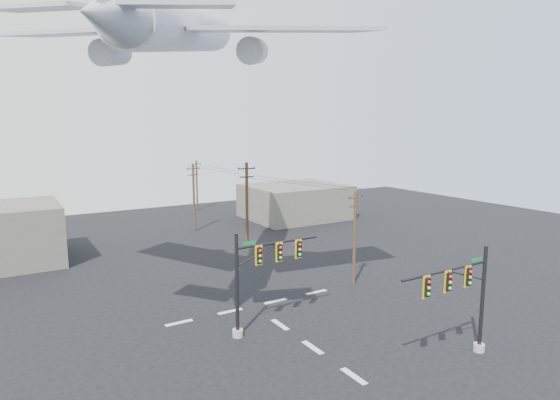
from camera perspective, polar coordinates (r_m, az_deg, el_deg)
ground at (r=28.30m, az=8.98°, el=-20.45°), size 120.00×120.00×0.00m
lane_markings at (r=32.07m, az=2.58°, el=-16.59°), size 14.00×21.20×0.01m
signal_mast_near at (r=30.17m, az=21.60°, el=-11.04°), size 7.28×0.74×6.75m
signal_mast_far at (r=31.67m, az=-2.62°, el=-9.20°), size 6.64×0.77×7.04m
utility_pole_a at (r=41.26m, az=9.09°, el=-4.41°), size 1.67×0.28×8.33m
utility_pole_b at (r=51.23m, az=-4.05°, el=-0.71°), size 2.02×0.34×9.95m
utility_pole_c at (r=62.68m, az=-10.46°, el=0.46°), size 1.82×0.35×8.91m
utility_pole_d at (r=78.06m, az=-10.11°, el=1.89°), size 1.70×0.44×8.24m
power_lines at (r=57.25m, az=-6.29°, el=3.48°), size 7.54×41.81×0.83m
airliner at (r=35.59m, az=-11.97°, el=19.77°), size 24.08×26.55×7.88m
building_right at (r=70.88m, az=1.85°, el=-0.17°), size 14.00×12.00×5.00m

